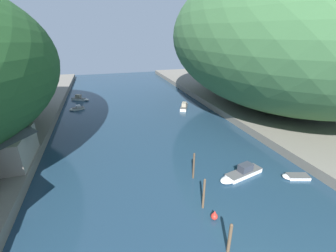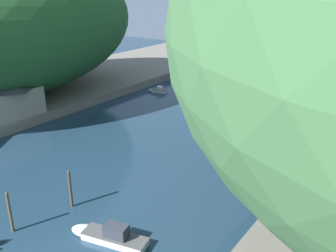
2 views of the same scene
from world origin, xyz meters
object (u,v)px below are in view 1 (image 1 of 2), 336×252
boat_white_cruiser (295,177)px  channel_buoy_near (214,216)px  boat_far_upstream (241,173)px  boathouse_shed (4,141)px  boat_yellow_tender (184,106)px  boat_red_skiff (80,99)px  boat_navy_launch (77,108)px

boat_white_cruiser → channel_buoy_near: (-12.17, -2.94, 0.18)m
boat_far_upstream → boat_white_cruiser: bearing=-123.0°
boathouse_shed → boat_far_upstream: (26.43, -9.42, -3.61)m
boat_yellow_tender → channel_buoy_near: (-9.34, -32.23, -0.08)m
boat_far_upstream → boat_red_skiff: boat_far_upstream is taller
boathouse_shed → boat_far_upstream: bearing=-19.6°
boathouse_shed → boat_yellow_tender: 34.69m
boat_white_cruiser → boat_navy_launch: 43.85m
boathouse_shed → boat_far_upstream: size_ratio=1.29×
boathouse_shed → boat_red_skiff: 32.21m
boat_navy_launch → boat_red_skiff: (0.40, 7.91, 0.11)m
boat_far_upstream → channel_buoy_near: (-6.17, -5.08, -0.06)m
boathouse_shed → channel_buoy_near: (20.26, -14.50, -3.68)m
channel_buoy_near → boat_navy_launch: bearing=110.6°
boat_far_upstream → boat_navy_launch: size_ratio=1.83×
boat_white_cruiser → channel_buoy_near: channel_buoy_near is taller
boat_far_upstream → channel_buoy_near: 7.99m
boat_far_upstream → boat_yellow_tender: bearing=-20.0°
boat_yellow_tender → boat_white_cruiser: bearing=-57.9°
boat_far_upstream → channel_buoy_near: boat_far_upstream is taller
boat_navy_launch → boat_red_skiff: size_ratio=0.73×
boat_red_skiff → boat_yellow_tender: boat_yellow_tender is taller
boat_navy_launch → boat_yellow_tender: 24.28m
boathouse_shed → channel_buoy_near: boathouse_shed is taller
boathouse_shed → channel_buoy_near: 25.18m
boat_white_cruiser → boat_navy_launch: bearing=54.1°
boathouse_shed → boat_navy_launch: (6.00, 23.44, -3.73)m
boat_far_upstream → boat_yellow_tender: boat_far_upstream is taller
boat_red_skiff → boat_yellow_tender: (23.20, -13.63, 0.02)m
boat_white_cruiser → boat_navy_launch: (-26.42, 35.00, 0.13)m
boathouse_shed → boat_white_cruiser: size_ratio=2.46×
boat_far_upstream → boat_yellow_tender: (3.17, 27.15, 0.01)m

